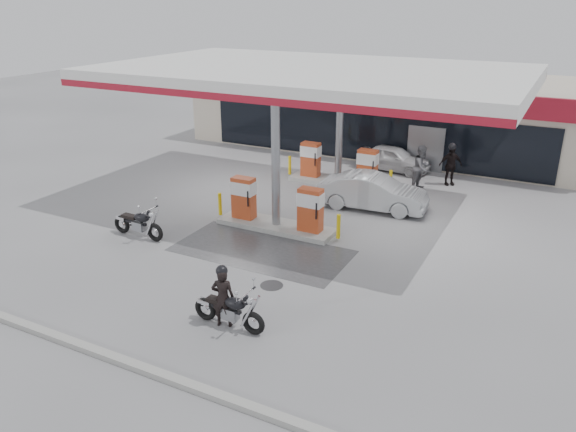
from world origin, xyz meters
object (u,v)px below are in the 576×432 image
Objects in this scene: main_motorcycle at (230,311)px; hatchback_silver at (373,192)px; pump_island_far at (338,169)px; attendant at (422,167)px; sedan_white at (393,158)px; biker_walking at (450,165)px; parked_motorcycle at (139,224)px; pump_island_near at (276,210)px; parked_car_left at (306,133)px; biker_main at (223,298)px.

main_motorcycle is 10.09m from hatchback_silver.
pump_island_far is 3.74m from attendant.
sedan_white is at bearing 56.46° from attendant.
main_motorcycle is 1.17× the size of biker_walking.
main_motorcycle is 1.07× the size of attendant.
biker_walking is at bearing 54.05° from parked_motorcycle.
pump_island_near is 6.00m from pump_island_far.
pump_island_near is 2.79× the size of biker_walking.
main_motorcycle is 13.57m from attendant.
biker_walking is (4.60, 2.20, 0.21)m from pump_island_far.
pump_island_far is 1.41× the size of sedan_white.
pump_island_near reaches higher than parked_car_left.
parked_motorcycle is at bearing -153.20° from parked_car_left.
biker_main is 0.83× the size of attendant.
biker_walking is (2.67, 14.68, 0.09)m from biker_main.
biker_walking reaches higher than hatchback_silver.
pump_island_far is at bearing -101.57° from biker_main.
main_motorcycle is 15.69m from sedan_white.
main_motorcycle is (2.13, -6.48, -0.22)m from pump_island_near.
pump_island_near is at bearing 38.47° from parked_motorcycle.
pump_island_far is at bearing 100.04° from main_motorcycle.
pump_island_far is 1.12× the size of parked_car_left.
biker_main is 0.38× the size of hatchback_silver.
pump_island_far is 3.48m from hatchback_silver.
biker_walking is at bearing -101.28° from sedan_white.
biker_walking is (2.47, 14.68, 0.43)m from main_motorcycle.
biker_walking is (1.01, 1.20, -0.08)m from attendant.
parked_car_left is at bearing 123.76° from biker_walking.
pump_island_near is 1.18× the size of hatchback_silver.
biker_walking reaches higher than main_motorcycle.
main_motorcycle is 0.49× the size of hatchback_silver.
main_motorcycle is 7.04m from parked_motorcycle.
parked_car_left is (-4.50, 6.00, -0.04)m from pump_island_far.
pump_island_far is 3.59m from sedan_white.
parked_car_left reaches higher than parked_motorcycle.
attendant is at bearing -130.93° from sedan_white.
attendant is (1.66, 13.48, 0.17)m from biker_main.
pump_island_far is at bearing 90.00° from pump_island_near.
pump_island_far is 2.56× the size of attendant.
pump_island_near is 1.00× the size of pump_island_far.
biker_walking is at bearing -25.55° from attendant.
biker_walking is (8.59, 11.20, 0.41)m from parked_motorcycle.
hatchback_silver is at bearing -163.63° from sedan_white.
parked_motorcycle is 9.27m from hatchback_silver.
attendant is at bearing 54.39° from parked_motorcycle.
hatchback_silver is 2.36× the size of biker_walking.
pump_island_far reaches higher than parked_motorcycle.
parked_car_left is (-4.50, 12.00, -0.04)m from pump_island_near.
hatchback_silver is (-1.07, -3.40, -0.29)m from attendant.
biker_main reaches higher than hatchback_silver.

